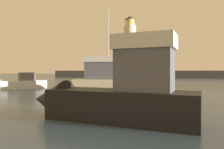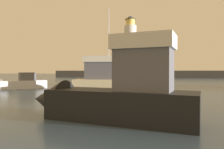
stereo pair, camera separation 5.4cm
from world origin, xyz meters
TOP-DOWN VIEW (x-y plane):
  - ground_plane at (0.00, 32.20)m, footprint 220.00×220.00m
  - breakwater at (0.00, 64.39)m, footprint 61.61×4.41m
  - lighthouse at (-7.09, 64.39)m, footprint 3.64×3.64m
  - motorboat_0 at (-0.87, 18.09)m, footprint 9.08×3.51m
  - motorboat_2 at (-12.40, 18.69)m, footprint 4.94×5.20m
  - motorboat_3 at (0.73, 6.53)m, footprint 7.24×2.95m
  - sailboat_moored at (-5.53, 33.39)m, footprint 7.36×6.23m
  - mooring_buoy at (3.02, 12.55)m, footprint 0.77×0.77m

SIDE VIEW (x-z plane):
  - ground_plane at x=0.00m, z-range 0.00..0.00m
  - mooring_buoy at x=3.02m, z-range 0.00..0.77m
  - sailboat_moored at x=-5.53m, z-range -5.58..6.73m
  - motorboat_2 at x=-12.40m, z-range -0.39..1.57m
  - motorboat_3 at x=0.73m, z-range -0.73..2.74m
  - motorboat_0 at x=-0.87m, z-range -0.88..2.90m
  - breakwater at x=0.00m, z-range 0.00..2.02m
  - lighthouse at x=-7.09m, z-range 1.58..18.18m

